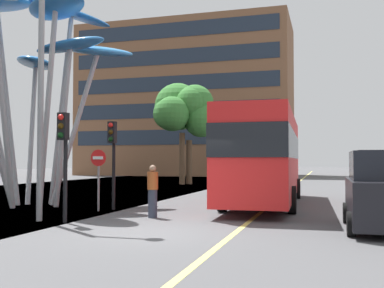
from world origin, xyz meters
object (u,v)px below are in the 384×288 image
leaf_sculpture (28,34)px  traffic_light_kerb_near (64,143)px  no_entry_sign (98,170)px  traffic_light_kerb_far (113,146)px  street_lamp (54,63)px  car_parked_mid (377,179)px  pedestrian (153,191)px  red_bus (265,154)px

leaf_sculpture → traffic_light_kerb_near: 7.59m
leaf_sculpture → no_entry_sign: (3.77, -0.97, -5.53)m
traffic_light_kerb_near → traffic_light_kerb_far: traffic_light_kerb_far is taller
leaf_sculpture → traffic_light_kerb_far: bearing=-6.5°
traffic_light_kerb_near → street_lamp: (-0.51, 0.22, 2.44)m
traffic_light_kerb_near → car_parked_mid: bearing=41.9°
street_lamp → no_entry_sign: (-0.03, 2.96, -3.29)m
street_lamp → pedestrian: (2.57, 1.70, -3.94)m
no_entry_sign → red_bus: bearing=36.6°
pedestrian → no_entry_sign: bearing=154.0°
no_entry_sign → car_parked_mid: bearing=27.9°
leaf_sculpture → traffic_light_kerb_far: 6.20m
street_lamp → pedestrian: bearing=33.4°
red_bus → pedestrian: size_ratio=6.80×
red_bus → no_entry_sign: 6.88m
traffic_light_kerb_near → traffic_light_kerb_far: bearing=93.5°
car_parked_mid → leaf_sculpture: bearing=-162.6°
traffic_light_kerb_far → no_entry_sign: bearing=-121.4°
leaf_sculpture → traffic_light_kerb_far: (4.08, -0.46, -4.64)m
leaf_sculpture → car_parked_mid: (13.73, 4.30, -5.97)m
leaf_sculpture → pedestrian: bearing=-19.3°
red_bus → pedestrian: (-2.91, -5.36, -1.26)m
traffic_light_kerb_near → traffic_light_kerb_far: (-0.23, 3.69, 0.04)m
leaf_sculpture → street_lamp: size_ratio=1.21×
car_parked_mid → pedestrian: (-7.36, -6.53, -0.21)m
red_bus → no_entry_sign: (-5.50, -4.09, -0.62)m
red_bus → leaf_sculpture: bearing=-161.4°
traffic_light_kerb_far → pedestrian: traffic_light_kerb_far is taller
leaf_sculpture → no_entry_sign: size_ratio=4.06×
traffic_light_kerb_near → car_parked_mid: size_ratio=0.76×
leaf_sculpture → pedestrian: size_ratio=5.37×
car_parked_mid → pedestrian: 9.85m
traffic_light_kerb_far → street_lamp: size_ratio=0.44×
pedestrian → traffic_light_kerb_far: bearing=142.2°
leaf_sculpture → pedestrian: leaf_sculpture is taller
traffic_light_kerb_far → leaf_sculpture: bearing=173.5°
street_lamp → pedestrian: 5.00m
red_bus → traffic_light_kerb_near: 8.81m
red_bus → no_entry_sign: bearing=-143.4°
traffic_light_kerb_far → street_lamp: bearing=-94.7°
car_parked_mid → street_lamp: bearing=-140.4°
traffic_light_kerb_near → street_lamp: street_lamp is taller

